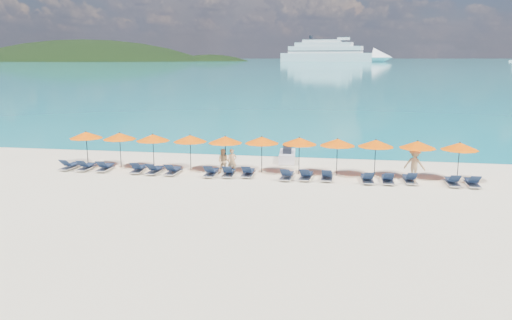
# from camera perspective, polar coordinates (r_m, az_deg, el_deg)

# --- Properties ---
(ground) EXTENTS (1400.00, 1400.00, 0.00)m
(ground) POSITION_cam_1_polar(r_m,az_deg,el_deg) (25.87, -1.12, -3.95)
(ground) COLOR beige
(sea) EXTENTS (1600.00, 1300.00, 0.01)m
(sea) POSITION_cam_1_polar(r_m,az_deg,el_deg) (684.50, 9.45, 11.16)
(sea) COLOR #1FA9B2
(sea) RESTS_ON ground
(headland_main) EXTENTS (374.00, 242.00, 126.50)m
(headland_main) POSITION_cam_1_polar(r_m,az_deg,el_deg) (643.00, -18.81, 7.26)
(headland_main) COLOR black
(headland_main) RESTS_ON ground
(headland_small) EXTENTS (162.00, 126.00, 85.50)m
(headland_small) POSITION_cam_1_polar(r_m,az_deg,el_deg) (606.03, -5.20, 7.88)
(headland_small) COLOR black
(headland_small) RESTS_ON ground
(cruise_ship) EXTENTS (121.42, 44.18, 33.44)m
(cruise_ship) POSITION_cam_1_polar(r_m,az_deg,el_deg) (557.63, 9.16, 11.93)
(cruise_ship) COLOR white
(cruise_ship) RESTS_ON ground
(sailboat_far) EXTENTS (6.74, 2.25, 12.36)m
(sailboat_far) POSITION_cam_1_polar(r_m,az_deg,el_deg) (587.91, 27.25, 10.05)
(sailboat_far) COLOR white
(sailboat_far) RESTS_ON ground
(jetski) EXTENTS (1.23, 2.81, 0.98)m
(jetski) POSITION_cam_1_polar(r_m,az_deg,el_deg) (33.79, 3.59, 0.50)
(jetski) COLOR white
(jetski) RESTS_ON ground
(beachgoer_a) EXTENTS (0.64, 0.52, 1.52)m
(beachgoer_a) POSITION_cam_1_polar(r_m,az_deg,el_deg) (30.22, -2.74, -0.16)
(beachgoer_a) COLOR tan
(beachgoer_a) RESTS_ON ground
(beachgoer_b) EXTENTS (0.76, 0.45, 1.54)m
(beachgoer_b) POSITION_cam_1_polar(r_m,az_deg,el_deg) (30.20, -3.72, -0.16)
(beachgoer_b) COLOR tan
(beachgoer_b) RESTS_ON ground
(beachgoer_c) EXTENTS (1.32, 0.96, 1.85)m
(beachgoer_c) POSITION_cam_1_polar(r_m,az_deg,el_deg) (30.08, 17.67, -0.45)
(beachgoer_c) COLOR tan
(beachgoer_c) RESTS_ON ground
(umbrella_0) EXTENTS (2.10, 2.10, 2.28)m
(umbrella_0) POSITION_cam_1_polar(r_m,az_deg,el_deg) (34.00, -18.85, 2.72)
(umbrella_0) COLOR black
(umbrella_0) RESTS_ON ground
(umbrella_1) EXTENTS (2.10, 2.10, 2.28)m
(umbrella_1) POSITION_cam_1_polar(r_m,az_deg,el_deg) (32.92, -15.33, 2.65)
(umbrella_1) COLOR black
(umbrella_1) RESTS_ON ground
(umbrella_2) EXTENTS (2.10, 2.10, 2.28)m
(umbrella_2) POSITION_cam_1_polar(r_m,az_deg,el_deg) (31.83, -11.71, 2.52)
(umbrella_2) COLOR black
(umbrella_2) RESTS_ON ground
(umbrella_3) EXTENTS (2.10, 2.10, 2.28)m
(umbrella_3) POSITION_cam_1_polar(r_m,az_deg,el_deg) (31.11, -7.54, 2.46)
(umbrella_3) COLOR black
(umbrella_3) RESTS_ON ground
(umbrella_4) EXTENTS (2.10, 2.10, 2.28)m
(umbrella_4) POSITION_cam_1_polar(r_m,az_deg,el_deg) (30.45, -3.53, 2.33)
(umbrella_4) COLOR black
(umbrella_4) RESTS_ON ground
(umbrella_5) EXTENTS (2.10, 2.10, 2.28)m
(umbrella_5) POSITION_cam_1_polar(r_m,az_deg,el_deg) (30.25, 0.67, 2.29)
(umbrella_5) COLOR black
(umbrella_5) RESTS_ON ground
(umbrella_6) EXTENTS (2.10, 2.10, 2.28)m
(umbrella_6) POSITION_cam_1_polar(r_m,az_deg,el_deg) (30.03, 4.99, 2.18)
(umbrella_6) COLOR black
(umbrella_6) RESTS_ON ground
(umbrella_7) EXTENTS (2.10, 2.10, 2.28)m
(umbrella_7) POSITION_cam_1_polar(r_m,az_deg,el_deg) (29.86, 9.29, 2.01)
(umbrella_7) COLOR black
(umbrella_7) RESTS_ON ground
(umbrella_8) EXTENTS (2.10, 2.10, 2.28)m
(umbrella_8) POSITION_cam_1_polar(r_m,az_deg,el_deg) (29.98, 13.53, 1.87)
(umbrella_8) COLOR black
(umbrella_8) RESTS_ON ground
(umbrella_9) EXTENTS (2.10, 2.10, 2.28)m
(umbrella_9) POSITION_cam_1_polar(r_m,az_deg,el_deg) (30.19, 17.98, 1.69)
(umbrella_9) COLOR black
(umbrella_9) RESTS_ON ground
(umbrella_10) EXTENTS (2.10, 2.10, 2.28)m
(umbrella_10) POSITION_cam_1_polar(r_m,az_deg,el_deg) (30.46, 22.26, 1.46)
(umbrella_10) COLOR black
(umbrella_10) RESTS_ON ground
(lounger_0) EXTENTS (0.76, 1.75, 0.66)m
(lounger_0) POSITION_cam_1_polar(r_m,az_deg,el_deg) (33.55, -20.46, -0.61)
(lounger_0) COLOR silver
(lounger_0) RESTS_ON ground
(lounger_1) EXTENTS (0.62, 1.70, 0.66)m
(lounger_1) POSITION_cam_1_polar(r_m,az_deg,el_deg) (32.98, -18.80, -0.70)
(lounger_1) COLOR silver
(lounger_1) RESTS_ON ground
(lounger_2) EXTENTS (0.68, 1.72, 0.66)m
(lounger_2) POSITION_cam_1_polar(r_m,az_deg,el_deg) (32.43, -16.85, -0.78)
(lounger_2) COLOR silver
(lounger_2) RESTS_ON ground
(lounger_3) EXTENTS (0.75, 1.74, 0.66)m
(lounger_3) POSITION_cam_1_polar(r_m,az_deg,el_deg) (31.45, -13.30, -0.97)
(lounger_3) COLOR silver
(lounger_3) RESTS_ON ground
(lounger_4) EXTENTS (0.70, 1.73, 0.66)m
(lounger_4) POSITION_cam_1_polar(r_m,az_deg,el_deg) (30.93, -11.48, -1.10)
(lounger_4) COLOR silver
(lounger_4) RESTS_ON ground
(lounger_5) EXTENTS (0.72, 1.73, 0.66)m
(lounger_5) POSITION_cam_1_polar(r_m,az_deg,el_deg) (30.54, -9.45, -1.19)
(lounger_5) COLOR silver
(lounger_5) RESTS_ON ground
(lounger_6) EXTENTS (0.62, 1.70, 0.66)m
(lounger_6) POSITION_cam_1_polar(r_m,az_deg,el_deg) (29.81, -5.14, -1.40)
(lounger_6) COLOR silver
(lounger_6) RESTS_ON ground
(lounger_7) EXTENTS (0.71, 1.73, 0.66)m
(lounger_7) POSITION_cam_1_polar(r_m,az_deg,el_deg) (29.67, -3.11, -1.43)
(lounger_7) COLOR silver
(lounger_7) RESTS_ON ground
(lounger_8) EXTENTS (0.63, 1.70, 0.66)m
(lounger_8) POSITION_cam_1_polar(r_m,az_deg,el_deg) (29.64, -0.90, -1.43)
(lounger_8) COLOR silver
(lounger_8) RESTS_ON ground
(lounger_9) EXTENTS (0.76, 1.74, 0.66)m
(lounger_9) POSITION_cam_1_polar(r_m,az_deg,el_deg) (28.96, 3.56, -1.77)
(lounger_9) COLOR silver
(lounger_9) RESTS_ON ground
(lounger_10) EXTENTS (0.78, 1.75, 0.66)m
(lounger_10) POSITION_cam_1_polar(r_m,az_deg,el_deg) (29.02, 5.76, -1.78)
(lounger_10) COLOR silver
(lounger_10) RESTS_ON ground
(lounger_11) EXTENTS (0.66, 1.71, 0.66)m
(lounger_11) POSITION_cam_1_polar(r_m,az_deg,el_deg) (29.02, 8.12, -1.84)
(lounger_11) COLOR silver
(lounger_11) RESTS_ON ground
(lounger_12) EXTENTS (0.73, 1.74, 0.66)m
(lounger_12) POSITION_cam_1_polar(r_m,az_deg,el_deg) (28.87, 12.61, -2.08)
(lounger_12) COLOR silver
(lounger_12) RESTS_ON ground
(lounger_13) EXTENTS (0.63, 1.70, 0.66)m
(lounger_13) POSITION_cam_1_polar(r_m,az_deg,el_deg) (29.02, 14.82, -2.12)
(lounger_13) COLOR silver
(lounger_13) RESTS_ON ground
(lounger_14) EXTENTS (0.72, 1.73, 0.66)m
(lounger_14) POSITION_cam_1_polar(r_m,az_deg,el_deg) (29.41, 17.15, -2.07)
(lounger_14) COLOR silver
(lounger_14) RESTS_ON ground
(lounger_15) EXTENTS (0.64, 1.71, 0.66)m
(lounger_15) POSITION_cam_1_polar(r_m,az_deg,el_deg) (29.62, 21.52, -2.28)
(lounger_15) COLOR silver
(lounger_15) RESTS_ON ground
(lounger_16) EXTENTS (0.63, 1.70, 0.66)m
(lounger_16) POSITION_cam_1_polar(r_m,az_deg,el_deg) (29.84, 23.46, -2.34)
(lounger_16) COLOR silver
(lounger_16) RESTS_ON ground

